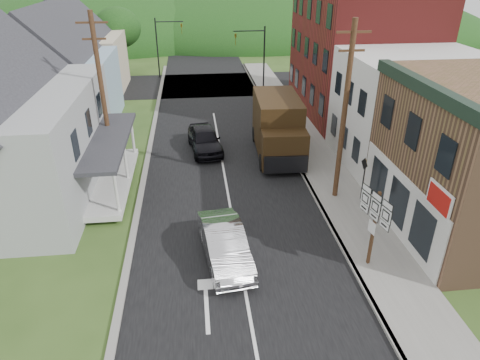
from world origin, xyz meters
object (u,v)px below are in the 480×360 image
object	(u,v)px
dark_sedan	(205,140)
warning_sign	(364,173)
route_sign_cluster	(374,219)
delivery_van	(278,127)
silver_sedan	(225,245)

from	to	relation	value
dark_sedan	warning_sign	size ratio (longest dim) A/B	1.98
dark_sedan	route_sign_cluster	bearing A→B (deg)	-71.24
delivery_van	route_sign_cluster	xyz separation A→B (m)	(1.55, -11.53, 0.46)
dark_sedan	warning_sign	world-z (taller)	warning_sign
silver_sedan	delivery_van	xyz separation A→B (m)	(4.21, 10.47, 1.08)
warning_sign	dark_sedan	bearing A→B (deg)	129.92
silver_sedan	dark_sedan	distance (m)	11.59
dark_sedan	delivery_van	size ratio (longest dim) A/B	0.70
silver_sedan	delivery_van	world-z (taller)	delivery_van
route_sign_cluster	warning_sign	size ratio (longest dim) A/B	1.42
silver_sedan	warning_sign	world-z (taller)	warning_sign
delivery_van	warning_sign	xyz separation A→B (m)	(3.17, -6.41, -0.20)
silver_sedan	warning_sign	bearing A→B (deg)	21.67
route_sign_cluster	delivery_van	bearing A→B (deg)	85.47
warning_sign	route_sign_cluster	bearing A→B (deg)	-113.54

